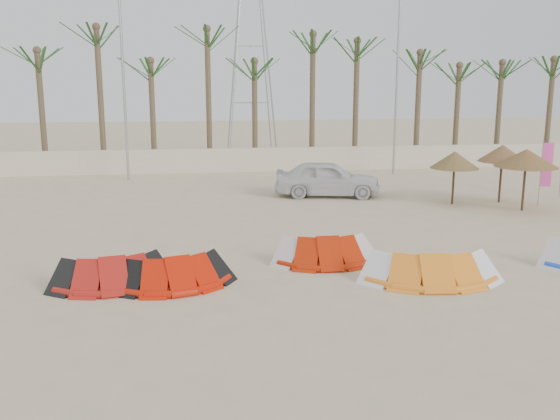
{
  "coord_description": "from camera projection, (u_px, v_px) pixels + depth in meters",
  "views": [
    {
      "loc": [
        -2.37,
        -12.24,
        5.34
      ],
      "look_at": [
        0.0,
        6.0,
        1.3
      ],
      "focal_mm": 40.0,
      "sensor_mm": 36.0,
      "label": 1
    }
  ],
  "objects": [
    {
      "name": "ground",
      "position": [
        316.0,
        329.0,
        13.3
      ],
      "size": [
        120.0,
        120.0,
        0.0
      ],
      "primitive_type": "plane",
      "color": "beige",
      "rests_on": "ground"
    },
    {
      "name": "boundary_wall",
      "position": [
        243.0,
        160.0,
        34.47
      ],
      "size": [
        60.0,
        0.3,
        1.3
      ],
      "primitive_type": "cube",
      "color": "beige",
      "rests_on": "ground"
    },
    {
      "name": "palm_line",
      "position": [
        251.0,
        53.0,
        34.76
      ],
      "size": [
        52.0,
        4.0,
        7.7
      ],
      "color": "brown",
      "rests_on": "ground"
    },
    {
      "name": "lamp_b",
      "position": [
        123.0,
        64.0,
        30.68
      ],
      "size": [
        1.25,
        0.14,
        11.0
      ],
      "color": "#A5A8AD",
      "rests_on": "ground"
    },
    {
      "name": "lamp_c",
      "position": [
        398.0,
        65.0,
        32.45
      ],
      "size": [
        1.25,
        0.14,
        11.0
      ],
      "color": "#A5A8AD",
      "rests_on": "ground"
    },
    {
      "name": "pylon",
      "position": [
        252.0,
        157.0,
        40.55
      ],
      "size": [
        3.0,
        3.0,
        14.0
      ],
      "primitive_type": null,
      "color": "#A5A8AD",
      "rests_on": "ground"
    },
    {
      "name": "kite_red_left",
      "position": [
        114.0,
        268.0,
        16.09
      ],
      "size": [
        3.29,
        2.03,
        0.9
      ],
      "color": "#B01B13",
      "rests_on": "ground"
    },
    {
      "name": "kite_red_mid",
      "position": [
        177.0,
        268.0,
        16.09
      ],
      "size": [
        3.31,
        2.2,
        0.9
      ],
      "color": "red",
      "rests_on": "ground"
    },
    {
      "name": "kite_red_right",
      "position": [
        324.0,
        247.0,
        18.02
      ],
      "size": [
        3.03,
        1.56,
        0.9
      ],
      "color": "#B72105",
      "rests_on": "ground"
    },
    {
      "name": "kite_orange",
      "position": [
        427.0,
        264.0,
        16.48
      ],
      "size": [
        3.68,
        1.85,
        0.9
      ],
      "color": "orange",
      "rests_on": "ground"
    },
    {
      "name": "parasol_left",
      "position": [
        455.0,
        160.0,
        25.64
      ],
      "size": [
        2.01,
        2.01,
        2.21
      ],
      "color": "#4C331E",
      "rests_on": "ground"
    },
    {
      "name": "parasol_mid",
      "position": [
        526.0,
        158.0,
        24.34
      ],
      "size": [
        2.46,
        2.46,
        2.46
      ],
      "color": "#4C331E",
      "rests_on": "ground"
    },
    {
      "name": "parasol_right",
      "position": [
        502.0,
        153.0,
        25.96
      ],
      "size": [
        2.03,
        2.03,
        2.44
      ],
      "color": "#4C331E",
      "rests_on": "ground"
    },
    {
      "name": "flag_pink",
      "position": [
        545.0,
        167.0,
        25.33
      ],
      "size": [
        0.44,
        0.14,
        2.75
      ],
      "color": "#A5A8AD",
      "rests_on": "ground"
    },
    {
      "name": "car",
      "position": [
        327.0,
        178.0,
        27.56
      ],
      "size": [
        4.89,
        2.68,
        1.58
      ],
      "primitive_type": "imported",
      "rotation": [
        0.0,
        0.0,
        1.39
      ],
      "color": "silver",
      "rests_on": "ground"
    }
  ]
}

